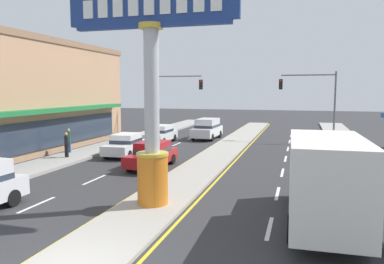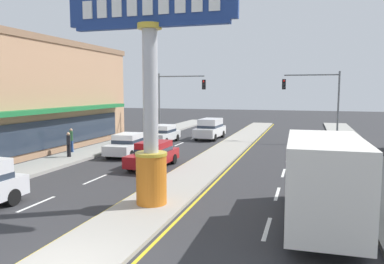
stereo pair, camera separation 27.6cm
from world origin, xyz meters
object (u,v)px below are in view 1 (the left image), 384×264
sedan_kerb_right (160,134)px  box_truck_near_right_lane (324,178)px  traffic_light_left_side (173,93)px  suv_far_right_lane (207,128)px  sedan_near_left_lane (152,154)px  sedan_mid_left_lane (126,144)px  pedestrian_near_kerb (66,143)px  traffic_light_right_side (314,94)px  district_sign (152,95)px  pedestrian_far_side (69,139)px

sedan_kerb_right → box_truck_near_right_lane: bearing=-54.3°
traffic_light_left_side → sedan_kerb_right: bearing=-86.1°
suv_far_right_lane → sedan_kerb_right: size_ratio=1.08×
sedan_near_left_lane → sedan_mid_left_lane: (-3.30, 3.21, 0.00)m
sedan_mid_left_lane → pedestrian_near_kerb: bearing=-139.9°
box_truck_near_right_lane → suv_far_right_lane: box_truck_near_right_lane is taller
traffic_light_right_side → sedan_near_left_lane: 17.53m
sedan_mid_left_lane → suv_far_right_lane: bearing=72.4°
district_sign → box_truck_near_right_lane: district_sign is taller
traffic_light_left_side → traffic_light_right_side: size_ratio=1.00×
district_sign → pedestrian_far_side: bearing=137.3°
sedan_mid_left_lane → pedestrian_far_side: 4.11m
pedestrian_far_side → traffic_light_left_side: bearing=72.4°
suv_far_right_lane → pedestrian_near_kerb: (-6.33, -12.95, 0.12)m
suv_far_right_lane → sedan_near_left_lane: (-0.00, -13.61, -0.20)m
traffic_light_left_side → box_truck_near_right_lane: 25.28m
sedan_near_left_lane → pedestrian_far_side: 7.69m
traffic_light_left_side → pedestrian_far_side: size_ratio=3.67×
traffic_light_right_side → sedan_kerb_right: 13.94m
traffic_light_right_side → box_truck_near_right_lane: bearing=-90.6°
pedestrian_far_side → sedan_near_left_lane: bearing=-17.9°
traffic_light_right_side → pedestrian_far_side: size_ratio=3.67×
district_sign → pedestrian_far_side: (-10.25, 9.46, -3.27)m
suv_far_right_lane → sedan_mid_left_lane: (-3.31, -10.40, -0.20)m
box_truck_near_right_lane → pedestrian_far_side: box_truck_near_right_lane is taller
sedan_kerb_right → pedestrian_near_kerb: 9.78m
suv_far_right_lane → pedestrian_far_side: size_ratio=2.77×
sedan_near_left_lane → pedestrian_near_kerb: pedestrian_near_kerb is taller
district_sign → traffic_light_right_side: (6.53, 21.43, -0.16)m
sedan_mid_left_lane → pedestrian_far_side: bearing=-168.1°
district_sign → pedestrian_far_side: district_sign is taller
traffic_light_left_side → sedan_mid_left_lane: traffic_light_left_side is taller
pedestrian_far_side → traffic_light_right_side: bearing=35.5°
sedan_mid_left_lane → pedestrian_far_side: (-4.00, -0.84, 0.35)m
district_sign → pedestrian_near_kerb: (-9.27, 7.76, -3.30)m
sedan_mid_left_lane → traffic_light_right_side: bearing=41.1°
traffic_light_right_side → pedestrian_near_kerb: size_ratio=3.80×
sedan_near_left_lane → pedestrian_far_side: bearing=162.1°
sedan_mid_left_lane → sedan_kerb_right: same height
box_truck_near_right_lane → pedestrian_far_side: size_ratio=4.12×
pedestrian_near_kerb → pedestrian_far_side: (-0.98, 1.70, 0.03)m
box_truck_near_right_lane → traffic_light_left_side: bearing=120.6°
box_truck_near_right_lane → sedan_mid_left_lane: (-12.53, 10.72, -0.91)m
sedan_mid_left_lane → pedestrian_near_kerb: pedestrian_near_kerb is taller
sedan_mid_left_lane → sedan_near_left_lane: bearing=-44.2°
pedestrian_far_side → suv_far_right_lane: bearing=57.0°
district_sign → sedan_kerb_right: (-6.24, 17.05, -3.62)m
district_sign → pedestrian_far_side: size_ratio=4.91×
district_sign → sedan_kerb_right: bearing=110.1°
district_sign → box_truck_near_right_lane: size_ratio=1.19×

